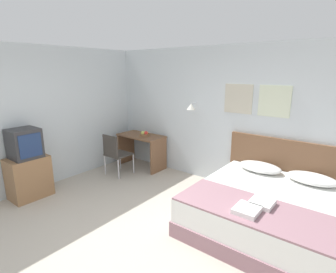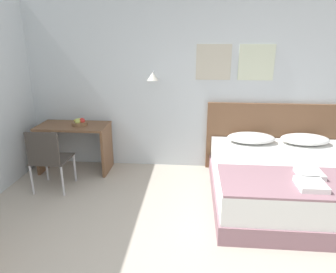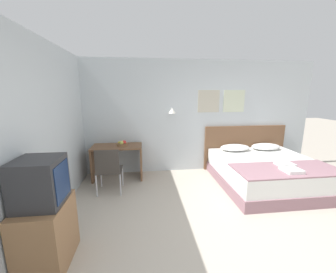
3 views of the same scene
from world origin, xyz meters
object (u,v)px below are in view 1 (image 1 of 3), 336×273
object	(u,v)px
pillow_right	(312,179)
fruit_bowl	(145,134)
desk_chair	(115,152)
television	(24,143)
tv_stand	(29,177)
folded_towel_mid_bed	(247,210)
desk	(141,145)
bed	(267,211)
throw_blanket	(254,209)
headboard	(289,172)
pillow_left	(260,167)
folded_towel_near_foot	(262,203)

from	to	relation	value
pillow_right	fruit_bowl	distance (m)	3.40
fruit_bowl	desk_chair	bearing A→B (deg)	-105.44
fruit_bowl	television	size ratio (longest dim) A/B	0.47
fruit_bowl	tv_stand	world-z (taller)	fruit_bowl
folded_towel_mid_bed	desk	xyz separation A→B (m)	(-3.09, 1.44, -0.09)
fruit_bowl	desk	bearing A→B (deg)	175.15
bed	throw_blanket	size ratio (longest dim) A/B	1.04
headboard	fruit_bowl	bearing A→B (deg)	-174.26
bed	desk_chair	distance (m)	3.22
throw_blanket	desk_chair	size ratio (longest dim) A/B	2.12
pillow_left	throw_blanket	size ratio (longest dim) A/B	0.37
pillow_right	tv_stand	size ratio (longest dim) A/B	0.95
pillow_right	folded_towel_mid_bed	xyz separation A→B (m)	(-0.42, -1.44, -0.02)
throw_blanket	desk	distance (m)	3.39
pillow_left	tv_stand	xyz separation A→B (m)	(-3.24, -2.33, -0.26)
television	bed	bearing A→B (deg)	23.79
headboard	television	size ratio (longest dim) A/B	4.10
tv_stand	throw_blanket	bearing A→B (deg)	15.77
folded_towel_mid_bed	tv_stand	bearing A→B (deg)	-166.15
desk	tv_stand	xyz separation A→B (m)	(-0.51, -2.33, -0.15)
headboard	pillow_right	xyz separation A→B (m)	(0.39, -0.29, 0.08)
folded_towel_near_foot	desk_chair	size ratio (longest dim) A/B	0.32
desk_chair	television	xyz separation A→B (m)	(-0.42, -1.60, 0.46)
desk	television	distance (m)	2.43
pillow_left	bed	bearing A→B (deg)	-61.89
pillow_left	fruit_bowl	distance (m)	2.62
desk_chair	pillow_left	bearing A→B (deg)	14.51
headboard	tv_stand	bearing A→B (deg)	-144.20
pillow_right	folded_towel_mid_bed	distance (m)	1.50
headboard	pillow_right	bearing A→B (deg)	-36.62
pillow_right	desk	distance (m)	3.52
throw_blanket	fruit_bowl	distance (m)	3.28
headboard	tv_stand	size ratio (longest dim) A/B	2.83
throw_blanket	television	world-z (taller)	television
pillow_left	fruit_bowl	bearing A→B (deg)	-179.72
headboard	tv_stand	distance (m)	4.48
pillow_left	fruit_bowl	world-z (taller)	fruit_bowl
folded_towel_mid_bed	television	bearing A→B (deg)	-166.14
headboard	folded_towel_near_foot	distance (m)	1.46
bed	television	xyz separation A→B (m)	(-3.63, -1.60, 0.71)
pillow_left	folded_towel_near_foot	xyz separation A→B (m)	(0.44, -1.17, -0.02)
bed	fruit_bowl	world-z (taller)	fruit_bowl
folded_towel_mid_bed	fruit_bowl	xyz separation A→B (m)	(-2.98, 1.43, 0.20)
pillow_left	desk_chair	distance (m)	2.91
headboard	throw_blanket	world-z (taller)	headboard
pillow_right	desk	world-z (taller)	desk
headboard	bed	bearing A→B (deg)	-90.00
throw_blanket	desk_chair	bearing A→B (deg)	169.83
desk_chair	fruit_bowl	xyz separation A→B (m)	(0.20, 0.72, 0.28)
headboard	pillow_right	size ratio (longest dim) A/B	2.97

